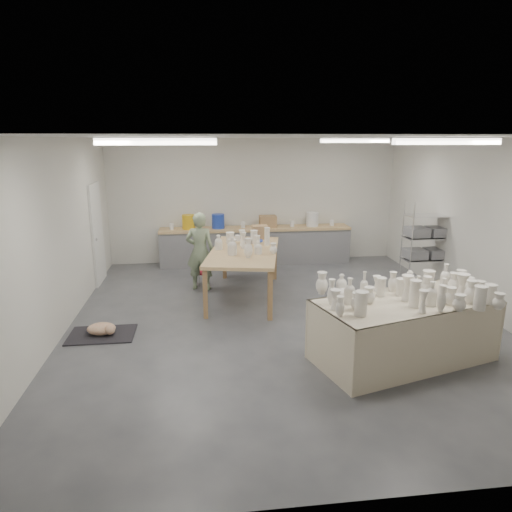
{
  "coord_description": "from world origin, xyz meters",
  "views": [
    {
      "loc": [
        -1.32,
        -7.09,
        2.97
      ],
      "look_at": [
        -0.4,
        0.33,
        1.05
      ],
      "focal_mm": 32.0,
      "sensor_mm": 36.0,
      "label": 1
    }
  ],
  "objects": [
    {
      "name": "room",
      "position": [
        -0.11,
        0.08,
        2.06
      ],
      "size": [
        8.0,
        8.02,
        3.0
      ],
      "color": "#424449",
      "rests_on": "ground"
    },
    {
      "name": "back_counter",
      "position": [
        -0.01,
        3.68,
        0.49
      ],
      "size": [
        4.6,
        0.6,
        1.24
      ],
      "color": "#AA8653",
      "rests_on": "ground"
    },
    {
      "name": "wire_shelf",
      "position": [
        3.2,
        1.4,
        0.92
      ],
      "size": [
        0.88,
        0.48,
        1.8
      ],
      "color": "silver",
      "rests_on": "ground"
    },
    {
      "name": "drying_table",
      "position": [
        1.42,
        -1.58,
        0.48
      ],
      "size": [
        2.65,
        1.81,
        1.23
      ],
      "rotation": [
        0.0,
        0.0,
        0.28
      ],
      "color": "olive",
      "rests_on": "ground"
    },
    {
      "name": "work_table",
      "position": [
        -0.48,
        1.38,
        0.92
      ],
      "size": [
        1.69,
        2.66,
        1.28
      ],
      "rotation": [
        0.0,
        0.0,
        -0.2
      ],
      "color": "#AA8653",
      "rests_on": "ground"
    },
    {
      "name": "rug",
      "position": [
        -2.9,
        -0.26,
        0.01
      ],
      "size": [
        1.0,
        0.7,
        0.02
      ],
      "primitive_type": "cube",
      "color": "black",
      "rests_on": "ground"
    },
    {
      "name": "cat",
      "position": [
        -2.88,
        -0.27,
        0.11
      ],
      "size": [
        0.44,
        0.33,
        0.19
      ],
      "rotation": [
        0.0,
        0.0,
        0.0
      ],
      "color": "white",
      "rests_on": "rug"
    },
    {
      "name": "potter",
      "position": [
        -1.34,
        1.84,
        0.79
      ],
      "size": [
        0.65,
        0.5,
        1.58
      ],
      "primitive_type": "imported",
      "rotation": [
        0.0,
        0.0,
        2.91
      ],
      "color": "gray",
      "rests_on": "ground"
    },
    {
      "name": "red_stool",
      "position": [
        -1.34,
        2.11,
        0.26
      ],
      "size": [
        0.37,
        0.37,
        0.29
      ],
      "rotation": [
        0.0,
        0.0,
        0.24
      ],
      "color": "#A71728",
      "rests_on": "ground"
    }
  ]
}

